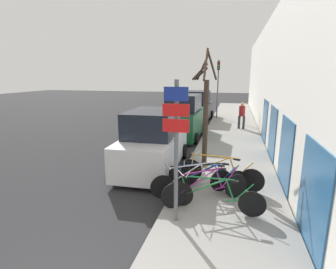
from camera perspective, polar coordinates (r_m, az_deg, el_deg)
name	(u,v)px	position (r m, az deg, el deg)	size (l,w,h in m)	color
ground_plane	(183,140)	(14.52, 3.30, -1.16)	(80.00, 80.00, 0.00)	#28282B
sidewalk_curb	(232,131)	(16.99, 13.78, 0.81)	(3.20, 32.00, 0.15)	gray
building_facade	(266,80)	(16.65, 20.50, 11.09)	(0.23, 32.00, 6.50)	silver
signpost	(176,144)	(5.80, 1.78, -2.06)	(0.59, 0.12, 3.28)	#595B60
bicycle_0	(215,197)	(6.84, 10.22, -13.16)	(2.43, 0.44, 0.91)	black
bicycle_1	(206,189)	(7.20, 8.33, -11.56)	(2.14, 1.39, 0.95)	black
bicycle_2	(192,181)	(7.62, 5.32, -10.15)	(2.16, 1.22, 0.93)	black
bicycle_3	(206,180)	(7.83, 8.33, -9.74)	(2.24, 0.49, 0.87)	black
bicycle_4	(212,177)	(8.09, 9.59, -9.14)	(2.11, 0.44, 0.84)	black
bicycle_5	(220,173)	(8.30, 11.31, -8.23)	(2.56, 0.71, 0.98)	black
parked_car_0	(154,143)	(9.92, -3.17, -1.76)	(2.22, 4.63, 2.25)	silver
parked_car_1	(184,118)	(14.83, 3.53, 3.52)	(2.13, 4.26, 2.46)	#144728
parked_car_2	(197,108)	(20.39, 6.42, 5.85)	(2.21, 4.79, 2.34)	black
pedestrian_near	(242,114)	(17.24, 15.79, 4.40)	(0.43, 0.37, 1.68)	#333338
street_tree	(205,113)	(9.55, 8.10, 4.67)	(0.93, 1.75, 4.27)	#3D2D23
traffic_light	(218,81)	(21.22, 10.84, 11.35)	(0.20, 0.30, 4.50)	#595B60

